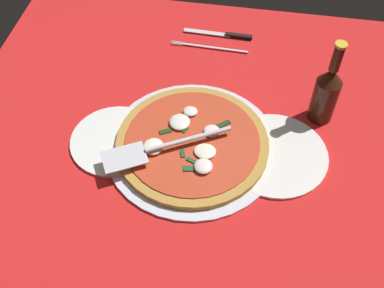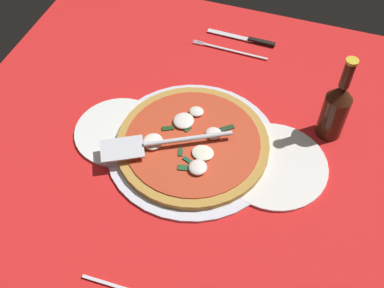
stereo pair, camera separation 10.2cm
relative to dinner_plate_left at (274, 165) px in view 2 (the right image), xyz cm
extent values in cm
cube|color=red|center=(20.59, 0.72, -1.00)|extent=(105.68, 105.68, 0.80)
cube|color=silver|center=(-19.04, -47.72, -0.55)|extent=(8.81, 8.81, 0.10)
cube|color=silver|center=(-19.04, -30.11, -0.55)|extent=(8.81, 8.81, 0.10)
cube|color=silver|center=(-19.04, -12.49, -0.55)|extent=(8.81, 8.81, 0.10)
cube|color=silver|center=(-19.04, 5.12, -0.55)|extent=(8.81, 8.81, 0.10)
cube|color=silver|center=(-10.24, -38.92, -0.55)|extent=(8.81, 8.81, 0.10)
cube|color=silver|center=(-10.24, -21.30, -0.55)|extent=(8.81, 8.81, 0.10)
cube|color=silver|center=(-10.24, -3.69, -0.55)|extent=(8.81, 8.81, 0.10)
cube|color=silver|center=(-10.24, 13.93, -0.55)|extent=(8.81, 8.81, 0.10)
cube|color=silver|center=(-1.43, -47.72, -0.55)|extent=(8.81, 8.81, 0.10)
cube|color=silver|center=(-1.43, -30.11, -0.55)|extent=(8.81, 8.81, 0.10)
cube|color=silver|center=(-1.43, -12.49, -0.55)|extent=(8.81, 8.81, 0.10)
cube|color=silver|center=(-1.43, 5.12, -0.55)|extent=(8.81, 8.81, 0.10)
cube|color=silver|center=(-1.43, 22.73, -0.55)|extent=(8.81, 8.81, 0.10)
cube|color=silver|center=(7.38, -38.92, -0.55)|extent=(8.81, 8.81, 0.10)
cube|color=silver|center=(7.38, -21.30, -0.55)|extent=(8.81, 8.81, 0.10)
cube|color=silver|center=(7.38, -3.69, -0.55)|extent=(8.81, 8.81, 0.10)
cube|color=silver|center=(7.38, 13.93, -0.55)|extent=(8.81, 8.81, 0.10)
cube|color=silver|center=(16.18, -47.72, -0.55)|extent=(8.81, 8.81, 0.10)
cube|color=silver|center=(16.18, -30.11, -0.55)|extent=(8.81, 8.81, 0.10)
cube|color=silver|center=(16.18, -12.49, -0.55)|extent=(8.81, 8.81, 0.10)
cube|color=silver|center=(16.18, 5.12, -0.55)|extent=(8.81, 8.81, 0.10)
cube|color=silver|center=(16.18, 22.73, -0.55)|extent=(8.81, 8.81, 0.10)
cube|color=silver|center=(24.99, -38.92, -0.55)|extent=(8.81, 8.81, 0.10)
cube|color=silver|center=(24.99, -21.30, -0.55)|extent=(8.81, 8.81, 0.10)
cube|color=silver|center=(24.99, -3.69, -0.55)|extent=(8.81, 8.81, 0.10)
cube|color=silver|center=(24.99, 13.93, -0.55)|extent=(8.81, 8.81, 0.10)
cube|color=silver|center=(24.99, 31.54, -0.55)|extent=(8.81, 8.81, 0.10)
cube|color=silver|center=(33.80, -47.72, -0.55)|extent=(8.81, 8.81, 0.10)
cube|color=silver|center=(33.80, -30.11, -0.55)|extent=(8.81, 8.81, 0.10)
cube|color=silver|center=(33.80, -12.49, -0.55)|extent=(8.81, 8.81, 0.10)
cube|color=silver|center=(33.80, 5.12, -0.55)|extent=(8.81, 8.81, 0.10)
cube|color=silver|center=(33.80, 22.73, -0.55)|extent=(8.81, 8.81, 0.10)
cube|color=silver|center=(42.60, -38.92, -0.55)|extent=(8.81, 8.81, 0.10)
cube|color=silver|center=(42.60, -21.30, -0.55)|extent=(8.81, 8.81, 0.10)
cube|color=silver|center=(42.60, -3.69, -0.55)|extent=(8.81, 8.81, 0.10)
cube|color=silver|center=(42.60, 13.93, -0.55)|extent=(8.81, 8.81, 0.10)
cube|color=silver|center=(42.60, 31.54, -0.55)|extent=(8.81, 8.81, 0.10)
cube|color=silver|center=(51.41, -30.11, -0.55)|extent=(8.81, 8.81, 0.10)
cube|color=silver|center=(51.41, -12.49, -0.55)|extent=(8.81, 8.81, 0.10)
cube|color=silver|center=(51.41, 5.12, -0.55)|extent=(8.81, 8.81, 0.10)
cube|color=silver|center=(51.41, 22.73, -0.55)|extent=(8.81, 8.81, 0.10)
cube|color=silver|center=(60.22, -38.92, -0.55)|extent=(8.81, 8.81, 0.10)
cube|color=silver|center=(60.22, -21.30, -0.55)|extent=(8.81, 8.81, 0.10)
cube|color=silver|center=(60.22, -3.69, -0.55)|extent=(8.81, 8.81, 0.10)
cube|color=silver|center=(69.03, -30.11, -0.55)|extent=(8.81, 8.81, 0.10)
cube|color=silver|center=(69.03, -12.49, -0.55)|extent=(8.81, 8.81, 0.10)
cylinder|color=silver|center=(18.01, 1.19, -0.02)|extent=(37.82, 37.82, 0.96)
cylinder|color=white|center=(0.00, 0.00, 0.00)|extent=(22.93, 22.93, 1.00)
cylinder|color=white|center=(35.08, 1.97, 0.00)|extent=(20.01, 20.01, 1.00)
cylinder|color=#B9883A|center=(18.01, 1.19, 1.15)|extent=(33.31, 33.31, 1.38)
cylinder|color=#C13D22|center=(18.01, 1.19, 1.99)|extent=(29.40, 29.40, 0.30)
ellipsoid|color=white|center=(14.56, 7.61, 2.80)|extent=(3.86, 3.98, 1.32)
ellipsoid|color=white|center=(14.21, -2.24, 2.63)|extent=(3.56, 3.56, 0.98)
ellipsoid|color=white|center=(19.79, -7.16, 2.65)|extent=(3.30, 3.03, 1.02)
ellipsoid|color=white|center=(25.80, 4.29, 2.80)|extent=(4.33, 4.62, 1.33)
ellipsoid|color=white|center=(14.82, 3.53, 2.57)|extent=(4.71, 4.14, 0.87)
ellipsoid|color=white|center=(21.57, -3.52, 2.74)|extent=(4.61, 4.81, 1.21)
cube|color=#1A3820|center=(11.94, -4.88, 2.29)|extent=(3.28, 3.00, 0.30)
cube|color=#1C4D30|center=(17.27, 6.21, 2.29)|extent=(2.43, 1.64, 0.30)
cube|color=#21502A|center=(17.15, 8.27, 2.29)|extent=(3.10, 1.85, 0.30)
cube|color=#224A2C|center=(19.40, 4.65, 2.29)|extent=(1.46, 2.27, 0.30)
cube|color=#1A3F18|center=(24.25, -0.65, 2.29)|extent=(2.83, 2.19, 0.30)
cube|color=#215023|center=(21.22, -2.47, 2.29)|extent=(3.96, 3.18, 0.30)
cube|color=silver|center=(30.92, 8.70, 3.62)|extent=(10.82, 9.56, 0.30)
cylinder|color=silver|center=(18.57, 1.97, 3.97)|extent=(17.21, 9.99, 1.00)
cube|color=white|center=(17.49, -35.60, -0.20)|extent=(17.42, 13.42, 0.60)
cube|color=silver|center=(17.57, -32.69, 0.23)|extent=(17.47, 1.11, 0.25)
cube|color=silver|center=(27.78, -33.43, 0.23)|extent=(3.01, 0.31, 0.25)
cube|color=silver|center=(27.80, -32.99, 0.23)|extent=(3.01, 0.31, 0.25)
cube|color=silver|center=(27.81, -32.55, 0.23)|extent=(3.01, 0.31, 0.25)
cube|color=black|center=(11.93, -38.34, 0.50)|extent=(7.32, 1.41, 0.80)
cube|color=silver|center=(20.13, -38.58, 0.23)|extent=(12.80, 1.77, 0.25)
cylinder|color=#3C1D0F|center=(-9.46, -13.14, 5.14)|extent=(5.67, 5.67, 11.28)
cone|color=#3C1D0F|center=(-9.46, -13.14, 12.51)|extent=(5.67, 5.67, 3.46)
cylinder|color=#3C1D0F|center=(-9.46, -13.14, 17.40)|extent=(2.20, 2.20, 6.32)
cylinder|color=gold|center=(-9.46, -13.14, 20.86)|extent=(2.52, 2.52, 0.60)
camera|label=1|loc=(7.39, 64.16, 81.47)|focal=44.24mm
camera|label=2|loc=(-2.52, 61.66, 81.47)|focal=44.24mm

